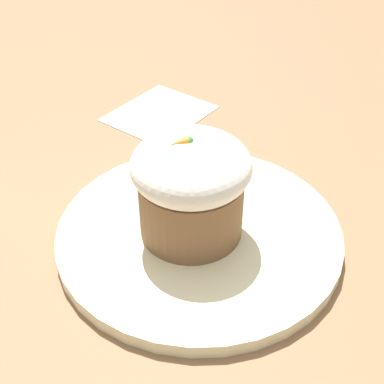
% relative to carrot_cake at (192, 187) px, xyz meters
% --- Properties ---
extents(ground_plane, '(4.00, 4.00, 0.00)m').
position_rel_carrot_cake_xyz_m(ground_plane, '(-0.01, -0.00, -0.07)').
color(ground_plane, '#846042').
extents(dessert_plate, '(0.26, 0.26, 0.01)m').
position_rel_carrot_cake_xyz_m(dessert_plate, '(-0.01, -0.00, -0.06)').
color(dessert_plate, beige).
rests_on(dessert_plate, ground_plane).
extents(carrot_cake, '(0.10, 0.10, 0.10)m').
position_rel_carrot_cake_xyz_m(carrot_cake, '(0.00, 0.00, 0.00)').
color(carrot_cake, brown).
rests_on(carrot_cake, dessert_plate).
extents(spoon, '(0.10, 0.11, 0.01)m').
position_rel_carrot_cake_xyz_m(spoon, '(-0.02, -0.02, -0.05)').
color(spoon, '#B7B7BC').
rests_on(spoon, dessert_plate).
extents(paper_napkin, '(0.16, 0.15, 0.00)m').
position_rel_carrot_cake_xyz_m(paper_napkin, '(-0.04, -0.24, -0.06)').
color(paper_napkin, white).
rests_on(paper_napkin, ground_plane).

